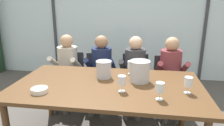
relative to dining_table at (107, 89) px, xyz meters
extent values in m
plane|color=#4C4742|center=(0.00, 1.00, -0.71)|extent=(14.00, 14.00, 0.00)
cube|color=silver|center=(0.00, 2.44, 0.59)|extent=(7.36, 0.03, 2.60)
cube|color=#38383D|center=(-1.66, 2.42, 0.59)|extent=(0.06, 0.06, 2.60)
cube|color=#38383D|center=(1.66, 2.42, 0.59)|extent=(0.06, 0.06, 2.60)
cube|color=#568942|center=(0.00, 5.75, 0.29)|extent=(13.36, 2.40, 2.00)
cube|color=brown|center=(0.00, 0.00, 0.05)|extent=(2.16, 1.20, 0.04)
cylinder|color=brown|center=(-0.98, 0.50, -0.34)|extent=(0.07, 0.07, 0.73)
cylinder|color=brown|center=(0.98, 0.50, -0.34)|extent=(0.07, 0.07, 0.73)
cube|color=#232328|center=(-0.80, 0.90, -0.27)|extent=(0.48, 0.48, 0.03)
cube|color=#232328|center=(-0.82, 1.10, -0.05)|extent=(0.42, 0.07, 0.42)
cylinder|color=#232328|center=(-0.97, 0.69, -0.50)|extent=(0.04, 0.04, 0.42)
cylinder|color=#232328|center=(-0.60, 0.73, -0.50)|extent=(0.04, 0.04, 0.42)
cylinder|color=#232328|center=(-1.01, 1.07, -0.50)|extent=(0.04, 0.04, 0.42)
cylinder|color=#232328|center=(-0.63, 1.10, -0.50)|extent=(0.04, 0.04, 0.42)
cube|color=#232328|center=(-0.32, 0.90, -0.27)|extent=(0.48, 0.48, 0.03)
cube|color=#232328|center=(-0.33, 1.10, -0.05)|extent=(0.42, 0.07, 0.42)
cylinder|color=#232328|center=(-0.49, 0.69, -0.50)|extent=(0.04, 0.04, 0.42)
cylinder|color=#232328|center=(-0.11, 0.72, -0.50)|extent=(0.04, 0.04, 0.42)
cylinder|color=#232328|center=(-0.52, 1.07, -0.50)|extent=(0.04, 0.04, 0.42)
cylinder|color=#232328|center=(-0.14, 1.10, -0.50)|extent=(0.04, 0.04, 0.42)
cube|color=#232328|center=(0.28, 0.94, -0.27)|extent=(0.46, 0.46, 0.03)
cube|color=#232328|center=(0.27, 1.14, -0.05)|extent=(0.42, 0.06, 0.42)
cylinder|color=#232328|center=(0.10, 0.74, -0.50)|extent=(0.04, 0.04, 0.42)
cylinder|color=#232328|center=(0.48, 0.76, -0.50)|extent=(0.04, 0.04, 0.42)
cylinder|color=#232328|center=(0.08, 1.12, -0.50)|extent=(0.04, 0.04, 0.42)
cylinder|color=#232328|center=(0.46, 1.14, -0.50)|extent=(0.04, 0.04, 0.42)
cube|color=#232328|center=(0.80, 0.89, -0.27)|extent=(0.47, 0.47, 0.03)
cube|color=#232328|center=(0.79, 1.09, -0.05)|extent=(0.42, 0.06, 0.42)
cylinder|color=#232328|center=(0.62, 0.69, -0.50)|extent=(0.04, 0.04, 0.42)
cylinder|color=#232328|center=(1.00, 0.71, -0.50)|extent=(0.04, 0.04, 0.42)
cylinder|color=#232328|center=(0.60, 1.07, -0.50)|extent=(0.04, 0.04, 0.42)
cylinder|color=#232328|center=(0.98, 1.09, -0.50)|extent=(0.04, 0.04, 0.42)
cylinder|color=#B7AD9E|center=(-0.83, 0.95, 0.02)|extent=(0.33, 0.33, 0.52)
sphere|color=tan|center=(-0.83, 0.95, 0.37)|extent=(0.21, 0.21, 0.21)
cube|color=#47423D|center=(-0.93, 0.75, -0.24)|extent=(0.15, 0.40, 0.13)
cube|color=#47423D|center=(-0.75, 0.75, -0.24)|extent=(0.15, 0.40, 0.13)
cylinder|color=#47423D|center=(-0.93, 0.55, -0.48)|extent=(0.10, 0.10, 0.44)
cylinder|color=#47423D|center=(-0.76, 0.55, -0.48)|extent=(0.10, 0.10, 0.44)
cylinder|color=#B7AD9E|center=(-1.02, 0.84, 0.04)|extent=(0.09, 0.33, 0.26)
cylinder|color=#B7AD9E|center=(-0.64, 0.82, 0.04)|extent=(0.09, 0.33, 0.26)
cylinder|color=#192347|center=(-0.26, 0.95, 0.02)|extent=(0.32, 0.32, 0.52)
sphere|color=#936B4C|center=(-0.26, 0.95, 0.37)|extent=(0.21, 0.21, 0.21)
cube|color=#47423D|center=(-0.35, 0.75, -0.24)|extent=(0.13, 0.40, 0.13)
cube|color=#47423D|center=(-0.17, 0.75, -0.24)|extent=(0.13, 0.40, 0.13)
cylinder|color=#47423D|center=(-0.35, 0.55, -0.48)|extent=(0.10, 0.10, 0.44)
cylinder|color=#47423D|center=(-0.17, 0.55, -0.48)|extent=(0.10, 0.10, 0.44)
cylinder|color=#192347|center=(-0.45, 0.83, 0.04)|extent=(0.08, 0.33, 0.26)
cylinder|color=#192347|center=(-0.07, 0.83, 0.04)|extent=(0.08, 0.33, 0.26)
cylinder|color=#38383D|center=(0.28, 0.95, 0.02)|extent=(0.33, 0.33, 0.52)
sphere|color=#DBAD89|center=(0.28, 0.95, 0.37)|extent=(0.21, 0.21, 0.21)
cube|color=#47423D|center=(0.18, 0.75, -0.24)|extent=(0.14, 0.40, 0.13)
cube|color=#47423D|center=(0.36, 0.75, -0.24)|extent=(0.14, 0.40, 0.13)
cylinder|color=#47423D|center=(0.18, 0.55, -0.48)|extent=(0.10, 0.10, 0.44)
cylinder|color=#47423D|center=(0.36, 0.55, -0.48)|extent=(0.10, 0.10, 0.44)
cylinder|color=#38383D|center=(0.08, 0.83, 0.04)|extent=(0.09, 0.33, 0.26)
cylinder|color=#38383D|center=(0.46, 0.83, 0.04)|extent=(0.09, 0.33, 0.26)
cylinder|color=brown|center=(0.82, 0.95, 0.02)|extent=(0.34, 0.34, 0.52)
sphere|color=tan|center=(0.82, 0.95, 0.37)|extent=(0.21, 0.21, 0.21)
cube|color=#47423D|center=(0.74, 0.74, -0.24)|extent=(0.15, 0.41, 0.13)
cube|color=#47423D|center=(0.92, 0.76, -0.24)|extent=(0.15, 0.41, 0.13)
cylinder|color=#47423D|center=(0.75, 0.55, -0.48)|extent=(0.10, 0.10, 0.44)
cylinder|color=#47423D|center=(0.93, 0.56, -0.48)|extent=(0.10, 0.10, 0.44)
cylinder|color=brown|center=(0.63, 0.82, 0.04)|extent=(0.10, 0.33, 0.26)
cylinder|color=brown|center=(1.01, 0.84, 0.04)|extent=(0.10, 0.33, 0.26)
cylinder|color=#B7B7BC|center=(-0.08, 0.21, 0.17)|extent=(0.19, 0.19, 0.21)
torus|color=silver|center=(-0.08, 0.21, 0.28)|extent=(0.20, 0.20, 0.01)
cylinder|color=#B7B7BC|center=(0.36, 0.14, 0.19)|extent=(0.24, 0.24, 0.25)
torus|color=silver|center=(0.36, 0.14, 0.32)|extent=(0.24, 0.24, 0.01)
cylinder|color=silver|center=(-0.66, -0.34, 0.09)|extent=(0.17, 0.17, 0.05)
cylinder|color=silver|center=(0.56, -0.31, 0.07)|extent=(0.07, 0.07, 0.00)
cylinder|color=silver|center=(0.56, -0.31, 0.11)|extent=(0.01, 0.01, 0.07)
cylinder|color=silver|center=(0.56, -0.31, 0.19)|extent=(0.08, 0.08, 0.09)
cylinder|color=#E0D184|center=(0.56, -0.31, 0.17)|extent=(0.07, 0.07, 0.04)
cylinder|color=silver|center=(0.18, -0.18, 0.07)|extent=(0.07, 0.07, 0.00)
cylinder|color=silver|center=(0.18, -0.18, 0.11)|extent=(0.01, 0.01, 0.07)
cylinder|color=silver|center=(0.18, -0.18, 0.19)|extent=(0.08, 0.08, 0.09)
cylinder|color=#560C1E|center=(0.18, -0.18, 0.17)|extent=(0.07, 0.07, 0.04)
cylinder|color=silver|center=(0.86, -0.12, 0.07)|extent=(0.07, 0.07, 0.00)
cylinder|color=silver|center=(0.86, -0.12, 0.11)|extent=(0.01, 0.01, 0.07)
cylinder|color=silver|center=(0.86, -0.12, 0.19)|extent=(0.08, 0.08, 0.09)
cylinder|color=#E0D184|center=(0.86, -0.12, 0.17)|extent=(0.07, 0.07, 0.04)
cylinder|color=silver|center=(0.24, 0.39, 0.07)|extent=(0.07, 0.07, 0.00)
cylinder|color=silver|center=(0.24, 0.39, 0.11)|extent=(0.01, 0.01, 0.07)
cylinder|color=silver|center=(0.24, 0.39, 0.19)|extent=(0.08, 0.08, 0.09)
cylinder|color=#E0D184|center=(0.24, 0.39, 0.17)|extent=(0.07, 0.07, 0.04)
camera|label=1|loc=(0.38, -2.19, 0.97)|focal=33.25mm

